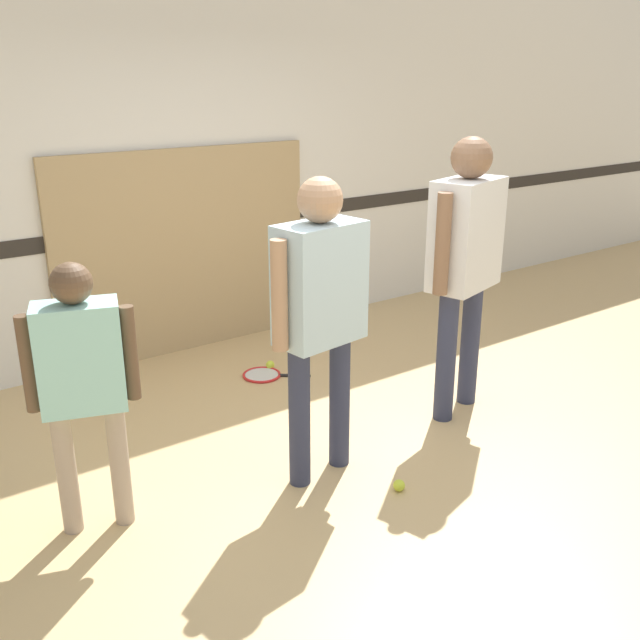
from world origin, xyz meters
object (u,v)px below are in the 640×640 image
Objects in this scene: person_student_left at (82,371)px; tennis_ball_by_spare_racket at (270,365)px; person_instructor at (320,299)px; racket_spare_on_floor at (264,375)px; person_student_right at (465,249)px; tennis_ball_near_instructor at (399,485)px.

person_student_left is 21.04× the size of tennis_ball_by_spare_racket.
person_instructor is at bearing -111.33° from tennis_ball_by_spare_racket.
person_instructor is 3.40× the size of racket_spare_on_floor.
person_student_left is 2.77× the size of racket_spare_on_floor.
racket_spare_on_floor is (-0.77, 1.24, -1.12)m from person_student_right.
person_student_right reaches higher than racket_spare_on_floor.
racket_spare_on_floor is at bearing -140.14° from tennis_ball_by_spare_racket.
person_instructor is 1.13m from tennis_ball_near_instructor.
tennis_ball_near_instructor is at bearing -99.90° from tennis_ball_by_spare_racket.
person_instructor is at bearing -69.32° from racket_spare_on_floor.
person_student_left reaches higher than tennis_ball_near_instructor.
person_student_left is 0.76× the size of person_student_right.
person_student_left is at bearing -18.76° from person_student_right.
person_instructor is at bearing 120.34° from tennis_ball_near_instructor.
person_student_right is 1.84m from racket_spare_on_floor.
tennis_ball_near_instructor reaches higher than racket_spare_on_floor.
person_student_left is at bearing 155.66° from tennis_ball_near_instructor.
tennis_ball_by_spare_racket is (1.78, 1.21, -0.83)m from person_student_left.
person_student_left is 1.80m from tennis_ball_near_instructor.
person_student_left reaches higher than racket_spare_on_floor.
person_student_right is 3.65× the size of racket_spare_on_floor.
person_student_right is at bearing -19.12° from racket_spare_on_floor.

